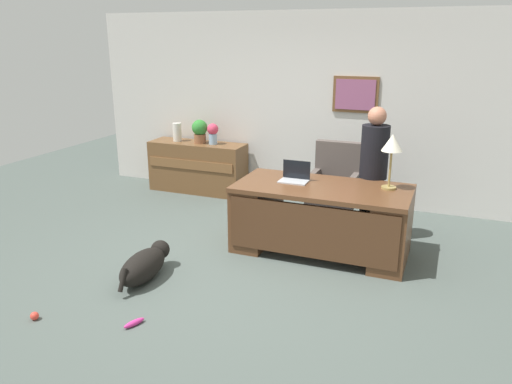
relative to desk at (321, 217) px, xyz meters
The scene contains 14 objects.
ground_plane 1.01m from the desk, 132.81° to the right, with size 12.00×12.00×0.00m, color #4C5651.
back_wall 2.22m from the desk, 107.97° to the left, with size 7.00×0.16×2.70m.
desk is the anchor object (origin of this frame).
credenza 2.86m from the desk, 146.68° to the left, with size 1.52×0.50×0.78m.
armchair 1.00m from the desk, 94.68° to the left, with size 0.60×0.59×1.05m.
person_standing 0.86m from the desk, 53.66° to the left, with size 0.32×0.32×1.59m.
dog_lying 1.97m from the desk, 138.38° to the right, with size 0.33×0.87×0.30m.
laptop 0.54m from the desk, 162.24° to the left, with size 0.32×0.22×0.22m.
desk_lamp 1.09m from the desk, 16.41° to the left, with size 0.22×0.22×0.60m.
vase_with_flowers 2.69m from the desk, 143.36° to the left, with size 0.17×0.17×0.32m.
vase_empty 3.20m from the desk, 150.11° to the left, with size 0.13×0.13×0.28m, color silver.
potted_plant 2.87m from the desk, 146.05° to the left, with size 0.24×0.24×0.36m.
dog_toy_ball 3.02m from the desk, 129.70° to the right, with size 0.07×0.07×0.07m, color #E53F33.
dog_toy_bone 2.35m from the desk, 117.26° to the right, with size 0.20×0.05×0.05m, color #D8338C.
Camera 1 is at (1.90, -4.42, 2.34)m, focal length 34.94 mm.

